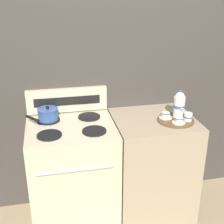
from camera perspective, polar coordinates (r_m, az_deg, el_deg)
The scene contains 11 objects.
ground_plane at distance 3.07m, azimuth 0.13°, elevation -18.02°, with size 6.00×6.00×0.00m, color tan.
wall_back at distance 2.80m, azimuth -1.28°, elevation 3.92°, with size 6.00×0.05×2.20m.
stove at distance 2.75m, azimuth -7.08°, elevation -11.40°, with size 0.71×0.65×0.95m.
control_panel at distance 2.73m, azimuth -8.22°, elevation 2.17°, with size 0.69×0.05×0.21m.
side_counter at distance 2.87m, azimuth 7.26°, elevation -9.80°, with size 0.68×0.62×0.94m.
saucepan at distance 2.61m, azimuth -11.69°, elevation -0.38°, with size 0.26×0.25×0.12m.
serving_tray at distance 2.63m, azimuth 11.55°, elevation -1.49°, with size 0.30×0.30×0.01m.
teapot at distance 2.64m, azimuth 12.20°, elevation 1.31°, with size 0.10×0.15×0.24m.
teacup_left at distance 2.56m, azimuth 12.12°, elevation -1.47°, with size 0.11×0.11×0.05m.
teacup_right at distance 2.64m, azimuth 9.78°, elevation -0.58°, with size 0.11×0.11×0.05m.
creamer_jug at distance 2.62m, azimuth 13.73°, elevation -0.84°, with size 0.07×0.07×0.07m.
Camera 1 is at (-0.48, -2.27, 2.01)m, focal length 50.00 mm.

